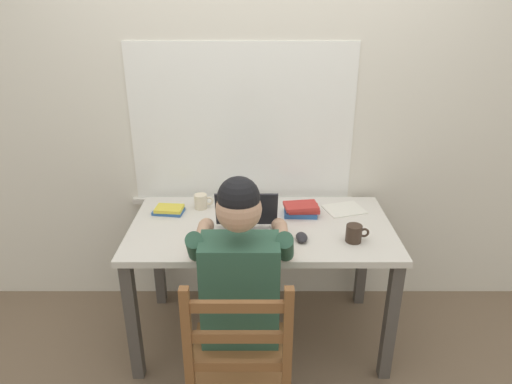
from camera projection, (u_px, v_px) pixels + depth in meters
The scene contains 13 objects.
ground_plane at pixel (261, 334), 2.81m from camera, with size 8.00×8.00×0.00m, color brown.
back_wall at pixel (261, 108), 2.72m from camera, with size 6.00×0.08×2.60m.
desk at pixel (261, 241), 2.55m from camera, with size 1.44×0.76×0.75m.
seated_person at pixel (241, 281), 2.11m from camera, with size 0.50×0.60×1.26m.
wooden_chair at pixel (240, 364), 1.95m from camera, with size 0.42×0.42×0.95m.
laptop at pixel (246, 229), 2.36m from camera, with size 0.33×0.31×0.23m.
computer_mouse at pixel (302, 237), 2.35m from camera, with size 0.06×0.10×0.03m, color #232328.
coffee_mug_white at pixel (201, 201), 2.69m from camera, with size 0.11×0.08×0.09m.
coffee_mug_dark at pixel (354, 233), 2.33m from camera, with size 0.12×0.08×0.09m.
book_stack_main at pixel (302, 209), 2.61m from camera, with size 0.21×0.15×0.07m.
book_stack_side at pixel (169, 210), 2.64m from camera, with size 0.18×0.13×0.04m.
paper_pile_near_laptop at pixel (344, 209), 2.69m from camera, with size 0.22×0.18×0.01m, color silver.
landscape_photo_print at pixel (238, 216), 2.61m from camera, with size 0.13×0.09×0.00m, color teal.
Camera 1 is at (-0.03, -2.23, 1.91)m, focal length 32.01 mm.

